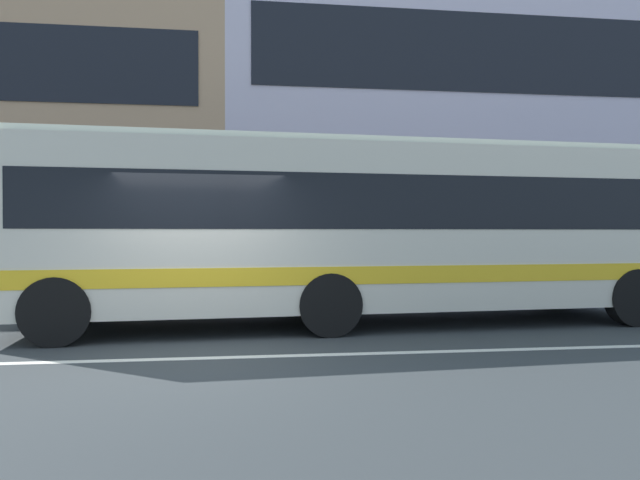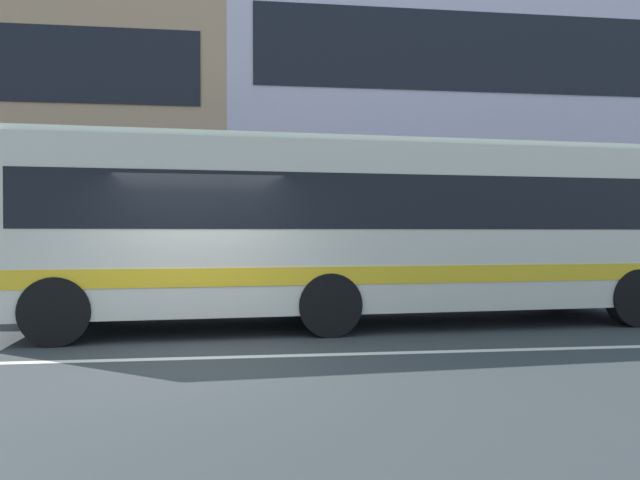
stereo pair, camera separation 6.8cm
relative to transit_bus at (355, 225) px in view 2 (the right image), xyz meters
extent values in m
plane|color=#33383B|center=(-2.60, -2.54, -1.76)|extent=(160.00, 160.00, 0.00)
cube|color=silver|center=(-2.60, -2.54, -1.76)|extent=(60.00, 0.16, 0.01)
cube|color=silver|center=(7.46, 12.23, 4.72)|extent=(20.06, 8.84, 12.97)
cube|color=black|center=(7.46, 7.79, 5.76)|extent=(18.45, 0.04, 2.59)
cube|color=beige|center=(0.00, 0.00, -0.05)|extent=(11.58, 3.26, 2.73)
cube|color=black|center=(0.00, 0.00, 0.36)|extent=(10.90, 3.24, 0.87)
cube|color=yellow|center=(0.00, 0.00, -0.80)|extent=(11.36, 3.27, 0.28)
cube|color=silver|center=(0.00, 0.00, 1.37)|extent=(11.10, 2.83, 0.12)
cube|color=black|center=(5.72, 0.36, 0.36)|extent=(0.17, 2.14, 0.96)
cylinder|color=black|center=(4.64, 1.47, -1.26)|extent=(1.02, 0.34, 1.00)
cylinder|color=black|center=(4.79, -0.87, -1.26)|extent=(1.02, 0.34, 1.00)
cylinder|color=black|center=(-0.78, 1.13, -1.26)|extent=(1.02, 0.34, 1.00)
cylinder|color=black|center=(-0.63, -1.22, -1.26)|extent=(1.02, 0.34, 1.00)
cylinder|color=black|center=(-4.79, 0.87, -1.26)|extent=(1.02, 0.34, 1.00)
cylinder|color=black|center=(-4.64, -1.47, -1.26)|extent=(1.02, 0.34, 1.00)
camera|label=1|loc=(-1.94, -10.05, -0.14)|focal=32.06mm
camera|label=2|loc=(-1.87, -10.06, -0.14)|focal=32.06mm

